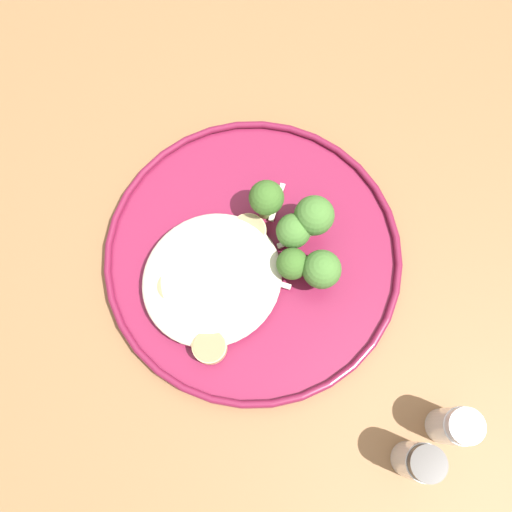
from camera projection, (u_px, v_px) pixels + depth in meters
ground at (268, 339)px, 1.29m from camera, size 6.00×6.00×0.00m
wooden_dining_table at (279, 256)px, 0.66m from camera, size 1.40×1.00×0.74m
dinner_plate at (256, 259)px, 0.57m from camera, size 0.29×0.29×0.02m
noodle_bed at (212, 279)px, 0.55m from camera, size 0.14×0.13×0.02m
seared_scallop_left_edge at (225, 280)px, 0.55m from camera, size 0.03×0.03×0.01m
seared_scallop_on_noodles at (210, 325)px, 0.54m from camera, size 0.04×0.04×0.01m
seared_scallop_tilted_round at (201, 280)px, 0.55m from camera, size 0.02×0.02×0.01m
seared_scallop_large_seared at (248, 232)px, 0.56m from camera, size 0.03×0.03×0.01m
seared_scallop_front_small at (210, 347)px, 0.53m from camera, size 0.03×0.03×0.02m
seared_scallop_center_golden at (174, 288)px, 0.54m from camera, size 0.03×0.03×0.02m
broccoli_floret_right_tilted at (264, 201)px, 0.54m from camera, size 0.03×0.03×0.06m
broccoli_floret_center_pile at (322, 270)px, 0.53m from camera, size 0.04×0.04×0.05m
broccoli_floret_left_leaning at (314, 216)px, 0.54m from camera, size 0.04×0.04×0.06m
broccoli_floret_near_rim at (292, 264)px, 0.53m from camera, size 0.03×0.03×0.04m
broccoli_floret_front_edge at (290, 234)px, 0.54m from camera, size 0.03×0.03×0.05m
onion_sliver_pale_crescent at (300, 237)px, 0.57m from camera, size 0.05×0.02×0.00m
onion_sliver_short_strip at (268, 280)px, 0.55m from camera, size 0.03×0.04×0.00m
onion_sliver_long_sliver at (277, 202)px, 0.58m from camera, size 0.04×0.03×0.00m
salt_shaker at (454, 426)px, 0.50m from camera, size 0.03×0.03×0.07m
pepper_shaker at (418, 461)px, 0.49m from camera, size 0.03×0.03×0.07m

